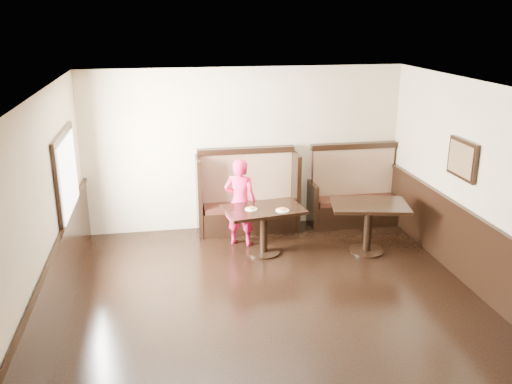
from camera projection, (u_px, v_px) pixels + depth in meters
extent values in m
plane|color=black|center=(291.00, 331.00, 6.52)|extent=(7.00, 7.00, 0.00)
plane|color=beige|center=(245.00, 149.00, 9.35)|extent=(5.50, 0.00, 5.50)
plane|color=beige|center=(37.00, 240.00, 5.62)|extent=(0.00, 7.00, 7.00)
plane|color=white|center=(297.00, 98.00, 5.64)|extent=(7.00, 7.00, 0.00)
cube|color=black|center=(50.00, 316.00, 5.91)|extent=(0.05, 6.90, 1.00)
cube|color=black|center=(502.00, 275.00, 6.81)|extent=(0.05, 6.90, 1.00)
cube|color=black|center=(66.00, 175.00, 7.35)|extent=(0.05, 1.50, 1.20)
cube|color=white|center=(69.00, 175.00, 7.36)|extent=(0.01, 1.30, 1.00)
cube|color=black|center=(462.00, 159.00, 7.56)|extent=(0.04, 0.70, 0.55)
cube|color=olive|center=(461.00, 159.00, 7.55)|extent=(0.01, 0.60, 0.45)
cube|color=black|center=(248.00, 219.00, 9.46)|extent=(1.60, 0.50, 0.42)
cube|color=#3A1A12|center=(248.00, 206.00, 9.38)|extent=(1.54, 0.46, 0.09)
cube|color=#490E1B|center=(246.00, 178.00, 9.44)|extent=(1.60, 0.12, 0.92)
cube|color=black|center=(246.00, 150.00, 9.28)|extent=(1.68, 0.16, 0.10)
cube|color=black|center=(199.00, 195.00, 9.26)|extent=(0.07, 0.72, 1.36)
cube|color=black|center=(294.00, 190.00, 9.55)|extent=(0.07, 0.72, 1.36)
cube|color=black|center=(354.00, 213.00, 9.78)|extent=(1.50, 0.50, 0.42)
cube|color=#3A1A12|center=(355.00, 199.00, 9.71)|extent=(1.44, 0.46, 0.09)
cube|color=#490E1B|center=(353.00, 173.00, 9.76)|extent=(1.50, 0.12, 0.92)
cube|color=black|center=(354.00, 146.00, 9.61)|extent=(1.58, 0.16, 0.10)
cube|color=black|center=(311.00, 203.00, 9.69)|extent=(0.07, 0.72, 0.80)
cube|color=black|center=(394.00, 198.00, 9.95)|extent=(0.07, 0.72, 0.80)
cube|color=black|center=(264.00, 210.00, 8.40)|extent=(1.30, 0.92, 0.05)
cylinder|color=black|center=(264.00, 232.00, 8.52)|extent=(0.12, 0.12, 0.70)
cylinder|color=black|center=(264.00, 252.00, 8.63)|extent=(0.52, 0.52, 0.03)
cube|color=black|center=(369.00, 205.00, 8.44)|extent=(1.30, 0.99, 0.05)
cylinder|color=black|center=(368.00, 229.00, 8.57)|extent=(0.13, 0.13, 0.75)
cylinder|color=black|center=(366.00, 251.00, 8.69)|extent=(0.56, 0.56, 0.03)
imported|color=#DA174C|center=(240.00, 202.00, 8.75)|extent=(0.63, 0.54, 1.46)
cylinder|color=white|center=(251.00, 209.00, 8.34)|extent=(0.19, 0.19, 0.01)
cylinder|color=tan|center=(251.00, 208.00, 8.33)|extent=(0.12, 0.12, 0.02)
cylinder|color=#EABA54|center=(251.00, 207.00, 8.33)|extent=(0.10, 0.10, 0.01)
cylinder|color=white|center=(282.00, 210.00, 8.29)|extent=(0.21, 0.21, 0.01)
cylinder|color=tan|center=(282.00, 209.00, 8.28)|extent=(0.13, 0.13, 0.02)
cylinder|color=#EABA54|center=(282.00, 209.00, 8.28)|extent=(0.11, 0.11, 0.01)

